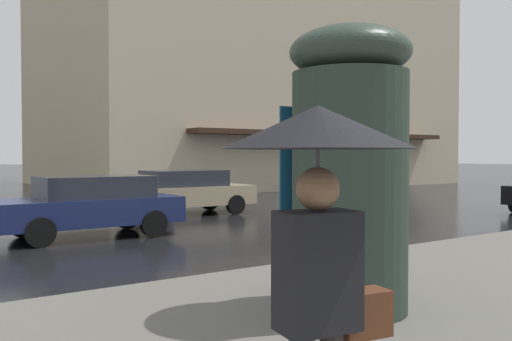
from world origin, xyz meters
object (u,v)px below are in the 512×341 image
billboard_column (349,165)px  pedestrian_with_floral_umbrella (319,190)px  car_navy (90,204)px  car_champagne (187,191)px

billboard_column → pedestrian_with_floral_umbrella: bearing=133.1°
billboard_column → car_navy: 8.10m
car_navy → car_champagne: bearing=-53.6°
billboard_column → pedestrian_with_floral_umbrella: 3.46m
billboard_column → car_champagne: (11.03, -3.71, -1.02)m
car_navy → billboard_column: bearing=-177.5°
billboard_column → pedestrian_with_floral_umbrella: (-2.36, 2.52, -0.07)m
billboard_column → car_champagne: 11.68m
car_champagne → billboard_column: bearing=161.4°
car_navy → pedestrian_with_floral_umbrella: size_ratio=2.06×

